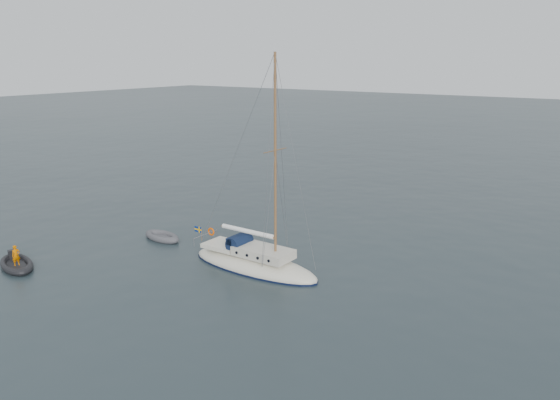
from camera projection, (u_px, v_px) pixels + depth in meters
The scene contains 4 objects.
ground at pixel (299, 261), 32.42m from camera, with size 300.00×300.00×0.00m, color black.
sailboat at pixel (254, 253), 31.04m from camera, with size 8.82×2.64×12.55m.
dinghy at pixel (162, 237), 36.18m from camera, with size 3.03×1.37×0.43m.
rib at pixel (16, 264), 31.36m from camera, with size 3.56×1.62×1.40m.
Camera 1 is at (16.19, -25.79, 11.74)m, focal length 35.00 mm.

